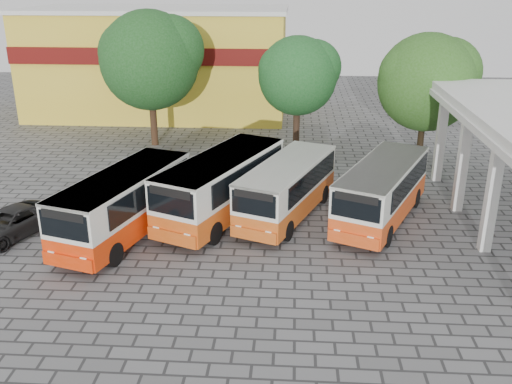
# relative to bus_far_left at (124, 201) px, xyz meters

# --- Properties ---
(ground) EXTENTS (90.00, 90.00, 0.00)m
(ground) POSITION_rel_bus_far_left_xyz_m (7.35, -2.21, -1.64)
(ground) COLOR #5B5B5C
(ground) RESTS_ON ground
(shophouse_block) EXTENTS (20.40, 10.40, 8.30)m
(shophouse_block) POSITION_rel_bus_far_left_xyz_m (-3.65, 23.78, 2.53)
(shophouse_block) COLOR gold
(shophouse_block) RESTS_ON ground
(bus_far_left) EXTENTS (4.56, 8.32, 2.83)m
(bus_far_left) POSITION_rel_bus_far_left_xyz_m (0.00, 0.00, 0.00)
(bus_far_left) COLOR red
(bus_far_left) RESTS_ON ground
(bus_centre_left) EXTENTS (5.50, 8.79, 2.96)m
(bus_centre_left) POSITION_rel_bus_far_left_xyz_m (3.95, 2.30, 0.08)
(bus_centre_left) COLOR #CD4E10
(bus_centre_left) RESTS_ON ground
(bus_centre_right) EXTENTS (4.75, 7.87, 2.65)m
(bus_centre_right) POSITION_rel_bus_far_left_xyz_m (6.96, 2.58, -0.10)
(bus_centre_right) COLOR #C85314
(bus_centre_right) RESTS_ON ground
(bus_far_right) EXTENTS (5.24, 8.17, 2.74)m
(bus_far_right) POSITION_rel_bus_far_left_xyz_m (11.29, 2.36, -0.05)
(bus_far_right) COLOR #D84411
(bus_far_right) RESTS_ON ground
(tree_left) EXTENTS (6.66, 6.34, 8.75)m
(tree_left) POSITION_rel_bus_far_left_xyz_m (-1.99, 14.19, 4.16)
(tree_left) COLOR #432B1A
(tree_left) RESTS_ON ground
(tree_middle) EXTENTS (5.13, 4.88, 7.30)m
(tree_middle) POSITION_rel_bus_far_left_xyz_m (7.45, 13.27, 3.38)
(tree_middle) COLOR #3B281B
(tree_middle) RESTS_ON ground
(tree_right) EXTENTS (6.00, 5.71, 7.69)m
(tree_right) POSITION_rel_bus_far_left_xyz_m (14.96, 11.65, 3.39)
(tree_right) COLOR black
(tree_right) RESTS_ON ground
(parked_car) EXTENTS (3.65, 4.90, 1.24)m
(parked_car) POSITION_rel_bus_far_left_xyz_m (-5.03, -0.37, -1.02)
(parked_car) COLOR black
(parked_car) RESTS_ON ground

